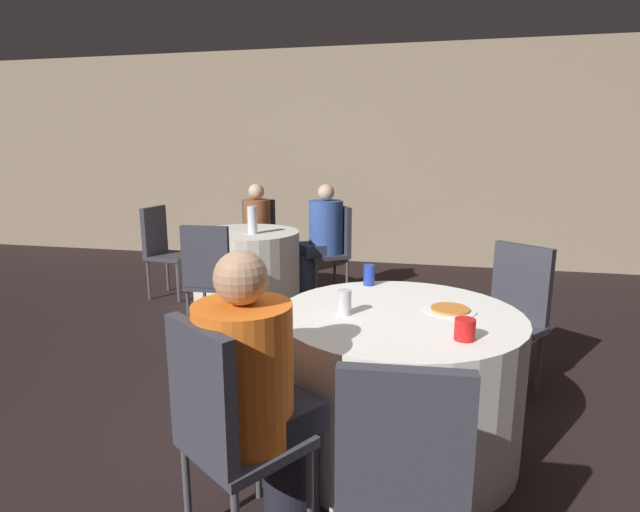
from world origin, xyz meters
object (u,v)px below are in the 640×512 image
(chair_far_northeast, at_px, (335,243))
(soda_can_silver, at_px, (345,302))
(table_far, at_px, (246,268))
(chair_near_southwest, at_px, (223,421))
(chair_near_south, at_px, (401,476))
(table_near, at_px, (397,381))
(chair_far_west, at_px, (162,244))
(person_orange_shirt, at_px, (258,394))
(chair_far_north, at_px, (259,233))
(soda_can_blue, at_px, (369,275))
(person_blue_shirt, at_px, (320,240))
(chair_near_northeast, at_px, (512,307))
(chair_far_south, at_px, (210,272))
(pizza_plate_near, at_px, (450,310))
(person_floral_shirt, at_px, (256,235))
(bottle_far, at_px, (252,220))

(chair_far_northeast, height_order, soda_can_silver, chair_far_northeast)
(table_far, xyz_separation_m, chair_near_southwest, (1.06, -3.01, 0.19))
(chair_near_south, xyz_separation_m, chair_far_northeast, (-0.92, 3.70, 0.00))
(chair_near_south, bearing_deg, table_near, 90.00)
(chair_far_west, height_order, person_orange_shirt, person_orange_shirt)
(table_far, relative_size, chair_far_north, 1.12)
(table_near, height_order, soda_can_blue, soda_can_blue)
(chair_near_south, height_order, person_orange_shirt, person_orange_shirt)
(table_far, relative_size, person_blue_shirt, 0.90)
(chair_near_northeast, distance_m, chair_far_south, 2.27)
(table_far, xyz_separation_m, pizza_plate_near, (1.87, -2.08, 0.37))
(chair_far_west, bearing_deg, chair_far_north, 142.82)
(chair_far_north, bearing_deg, pizza_plate_near, 112.62)
(table_far, bearing_deg, soda_can_blue, -49.96)
(soda_can_silver, bearing_deg, chair_far_north, 116.26)
(soda_can_blue, bearing_deg, chair_near_south, -79.15)
(chair_far_north, bearing_deg, person_floral_shirt, 90.00)
(chair_far_west, relative_size, bottle_far, 3.57)
(table_far, bearing_deg, chair_far_south, -86.65)
(chair_far_west, bearing_deg, chair_near_southwest, 36.81)
(person_orange_shirt, bearing_deg, chair_far_north, 143.57)
(chair_far_north, bearing_deg, table_far, 90.00)
(chair_far_north, bearing_deg, chair_near_northeast, 125.25)
(chair_near_northeast, xyz_separation_m, chair_far_northeast, (-1.49, 1.89, 0.00))
(chair_near_south, xyz_separation_m, pizza_plate_near, (0.17, 1.10, 0.18))
(chair_near_southwest, height_order, chair_far_northeast, same)
(chair_near_southwest, xyz_separation_m, chair_far_south, (-1.00, 2.07, 0.00))
(chair_near_northeast, relative_size, person_orange_shirt, 0.80)
(chair_near_northeast, xyz_separation_m, person_blue_shirt, (-1.63, 1.80, 0.04))
(chair_near_south, height_order, chair_far_northeast, same)
(pizza_plate_near, bearing_deg, soda_can_silver, -162.29)
(chair_far_south, distance_m, person_blue_shirt, 1.50)
(table_far, relative_size, pizza_plate_near, 4.16)
(soda_can_blue, bearing_deg, person_orange_shirt, -102.96)
(table_far, distance_m, chair_near_southwest, 3.19)
(chair_near_southwest, bearing_deg, person_floral_shirt, 142.05)
(person_orange_shirt, bearing_deg, person_floral_shirt, 143.90)
(chair_far_north, relative_size, soda_can_blue, 7.67)
(chair_far_west, bearing_deg, table_near, 52.90)
(chair_near_south, distance_m, person_blue_shirt, 3.76)
(chair_near_northeast, height_order, person_blue_shirt, person_blue_shirt)
(soda_can_blue, bearing_deg, table_far, 130.04)
(person_floral_shirt, relative_size, soda_can_silver, 9.30)
(soda_can_blue, xyz_separation_m, soda_can_silver, (-0.05, -0.56, 0.00))
(person_blue_shirt, relative_size, soda_can_blue, 9.56)
(chair_far_south, bearing_deg, chair_near_south, -56.97)
(chair_far_northeast, xyz_separation_m, soda_can_silver, (0.58, -2.76, 0.24))
(pizza_plate_near, distance_m, bottle_far, 2.65)
(chair_far_south, height_order, pizza_plate_near, chair_far_south)
(person_orange_shirt, height_order, soda_can_blue, person_orange_shirt)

